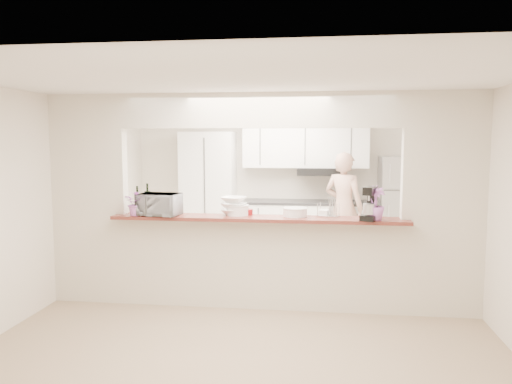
% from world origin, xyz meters
% --- Properties ---
extents(floor, '(6.00, 6.00, 0.00)m').
position_xyz_m(floor, '(0.00, 0.00, 0.00)').
color(floor, tan).
rests_on(floor, ground).
extents(tile_overlay, '(5.00, 2.90, 0.01)m').
position_xyz_m(tile_overlay, '(0.00, 1.55, 0.01)').
color(tile_overlay, beige).
rests_on(tile_overlay, floor).
extents(partition, '(5.00, 0.15, 2.50)m').
position_xyz_m(partition, '(0.00, 0.00, 1.48)').
color(partition, beige).
rests_on(partition, floor).
extents(bar_counter, '(3.40, 0.38, 1.09)m').
position_xyz_m(bar_counter, '(0.00, -0.00, 0.58)').
color(bar_counter, beige).
rests_on(bar_counter, floor).
extents(kitchen_cabinets, '(3.15, 0.62, 2.25)m').
position_xyz_m(kitchen_cabinets, '(-0.19, 2.72, 0.97)').
color(kitchen_cabinets, white).
rests_on(kitchen_cabinets, floor).
extents(refrigerator, '(0.75, 0.70, 1.70)m').
position_xyz_m(refrigerator, '(2.05, 2.65, 0.85)').
color(refrigerator, '#9D9DA1').
rests_on(refrigerator, floor).
extents(flower_left, '(0.34, 0.32, 0.29)m').
position_xyz_m(flower_left, '(-1.41, -0.15, 1.24)').
color(flower_left, '#E076C4').
rests_on(flower_left, bar_counter).
extents(wine_bottle_a, '(0.07, 0.07, 0.36)m').
position_xyz_m(wine_bottle_a, '(-1.36, 0.07, 1.23)').
color(wine_bottle_a, black).
rests_on(wine_bottle_a, bar_counter).
extents(wine_bottle_b, '(0.07, 0.07, 0.35)m').
position_xyz_m(wine_bottle_b, '(-1.40, -0.15, 1.23)').
color(wine_bottle_b, black).
rests_on(wine_bottle_b, bar_counter).
extents(toaster_oven, '(0.49, 0.36, 0.26)m').
position_xyz_m(toaster_oven, '(-1.15, -0.10, 1.22)').
color(toaster_oven, '#ADACB1').
rests_on(toaster_oven, bar_counter).
extents(serving_bowls, '(0.34, 0.34, 0.21)m').
position_xyz_m(serving_bowls, '(-0.30, 0.05, 1.19)').
color(serving_bowls, white).
rests_on(serving_bowls, bar_counter).
extents(plate_stack_a, '(0.26, 0.26, 0.12)m').
position_xyz_m(plate_stack_a, '(-0.25, 0.03, 1.15)').
color(plate_stack_a, white).
rests_on(plate_stack_a, bar_counter).
extents(plate_stack_b, '(0.29, 0.29, 0.10)m').
position_xyz_m(plate_stack_b, '(0.42, 0.03, 1.14)').
color(plate_stack_b, white).
rests_on(plate_stack_b, bar_counter).
extents(red_bowl, '(0.14, 0.14, 0.07)m').
position_xyz_m(red_bowl, '(-0.15, 0.08, 1.12)').
color(red_bowl, maroon).
rests_on(red_bowl, bar_counter).
extents(tan_bowl, '(0.16, 0.16, 0.07)m').
position_xyz_m(tan_bowl, '(0.40, 0.08, 1.13)').
color(tan_bowl, '#C5AF8B').
rests_on(tan_bowl, bar_counter).
extents(utensil_caddy, '(0.27, 0.20, 0.23)m').
position_xyz_m(utensil_caddy, '(0.80, 0.05, 1.19)').
color(utensil_caddy, silver).
rests_on(utensil_caddy, bar_counter).
extents(stand_mixer, '(0.25, 0.29, 0.37)m').
position_xyz_m(stand_mixer, '(1.26, -0.14, 1.26)').
color(stand_mixer, black).
rests_on(stand_mixer, bar_counter).
extents(flower_right, '(0.26, 0.26, 0.38)m').
position_xyz_m(flower_right, '(1.30, -0.15, 1.28)').
color(flower_right, '#A462B6').
rests_on(flower_right, bar_counter).
extents(person, '(0.77, 0.68, 1.77)m').
position_xyz_m(person, '(1.08, 2.30, 0.88)').
color(person, tan).
rests_on(person, floor).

